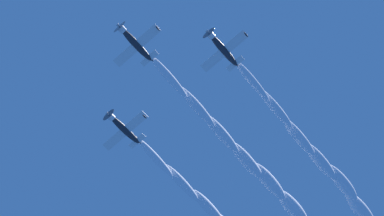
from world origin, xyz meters
TOP-DOWN VIEW (x-y plane):
  - airplane_lead at (-5.05, 4.33)m, footprint 7.64×8.61m
  - airplane_left_wingman at (5.55, -3.63)m, footprint 7.64×8.61m
  - airplane_right_wingman at (2.44, 15.97)m, footprint 7.62×8.59m
  - smoke_trail_lead at (23.55, 7.82)m, footprint 41.92×7.27m
  - smoke_trail_left_wingman at (33.92, -0.01)m, footprint 41.71×7.71m

SIDE VIEW (x-z plane):
  - airplane_right_wingman at x=2.44m, z-range 74.51..77.71m
  - airplane_lead at x=-5.05m, z-range 75.41..78.21m
  - airplane_left_wingman at x=5.55m, z-range 76.89..79.62m
  - smoke_trail_lead at x=23.55m, z-range 76.42..82.00m
  - smoke_trail_left_wingman at x=33.92m, z-range 78.09..83.59m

